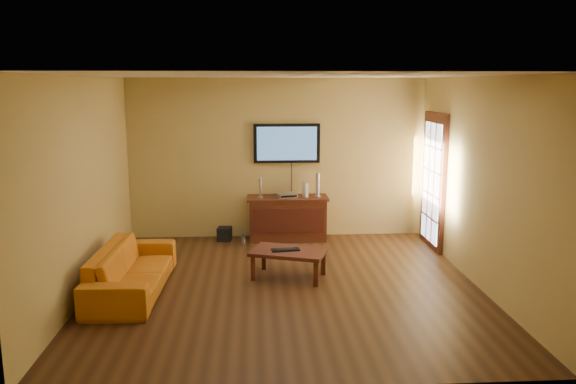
{
  "coord_description": "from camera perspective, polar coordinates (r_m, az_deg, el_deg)",
  "views": [
    {
      "loc": [
        -0.39,
        -6.94,
        2.61
      ],
      "look_at": [
        0.08,
        0.8,
        1.1
      ],
      "focal_mm": 35.0,
      "sensor_mm": 36.0,
      "label": 1
    }
  ],
  "objects": [
    {
      "name": "coffee_table",
      "position": [
        7.64,
        0.05,
        -6.3
      ],
      "size": [
        1.12,
        0.88,
        0.39
      ],
      "color": "#3D180D",
      "rests_on": "ground"
    },
    {
      "name": "bottle",
      "position": [
        9.18,
        -4.57,
        -4.91
      ],
      "size": [
        0.07,
        0.07,
        0.2
      ],
      "color": "white",
      "rests_on": "ground"
    },
    {
      "name": "keyboard",
      "position": [
        7.61,
        -0.25,
        -5.88
      ],
      "size": [
        0.4,
        0.19,
        0.02
      ],
      "color": "black",
      "rests_on": "coffee_table"
    },
    {
      "name": "sofa",
      "position": [
        7.4,
        -15.61,
        -6.85
      ],
      "size": [
        0.64,
        2.02,
        0.78
      ],
      "primitive_type": "imported",
      "rotation": [
        0.0,
        0.0,
        1.54
      ],
      "color": "#C16C15",
      "rests_on": "ground"
    },
    {
      "name": "game_console",
      "position": [
        9.39,
        1.76,
        0.26
      ],
      "size": [
        0.09,
        0.18,
        0.24
      ],
      "primitive_type": "cube",
      "rotation": [
        0.0,
        0.0,
        0.27
      ],
      "color": "white",
      "rests_on": "media_console"
    },
    {
      "name": "speaker_right",
      "position": [
        9.37,
        3.04,
        0.63
      ],
      "size": [
        0.11,
        0.11,
        0.4
      ],
      "color": "silver",
      "rests_on": "media_console"
    },
    {
      "name": "french_door",
      "position": [
        9.23,
        14.53,
        0.93
      ],
      "size": [
        0.07,
        1.02,
        2.22
      ],
      "color": "#3D180D",
      "rests_on": "ground"
    },
    {
      "name": "subwoofer",
      "position": [
        9.54,
        -6.46,
        -4.24
      ],
      "size": [
        0.25,
        0.25,
        0.22
      ],
      "primitive_type": "cube",
      "rotation": [
        0.0,
        0.0,
        -0.14
      ],
      "color": "black",
      "rests_on": "ground"
    },
    {
      "name": "media_console",
      "position": [
        9.46,
        -0.04,
        -2.66
      ],
      "size": [
        1.35,
        0.52,
        0.74
      ],
      "color": "#3D180D",
      "rests_on": "ground"
    },
    {
      "name": "speaker_left",
      "position": [
        9.3,
        -2.84,
        0.36
      ],
      "size": [
        0.09,
        0.09,
        0.33
      ],
      "color": "silver",
      "rests_on": "media_console"
    },
    {
      "name": "room_walls",
      "position": [
        7.63,
        -0.53,
        4.08
      ],
      "size": [
        5.0,
        5.0,
        5.0
      ],
      "color": "tan",
      "rests_on": "ground"
    },
    {
      "name": "av_receiver",
      "position": [
        9.33,
        -0.13,
        -0.32
      ],
      "size": [
        0.37,
        0.31,
        0.07
      ],
      "primitive_type": "cube",
      "rotation": [
        0.0,
        0.0,
        0.27
      ],
      "color": "silver",
      "rests_on": "media_console"
    },
    {
      "name": "television",
      "position": [
        9.46,
        -0.12,
        4.96
      ],
      "size": [
        1.12,
        0.08,
        0.66
      ],
      "color": "black",
      "rests_on": "ground"
    },
    {
      "name": "ground_plane",
      "position": [
        7.43,
        -0.25,
        -9.56
      ],
      "size": [
        5.0,
        5.0,
        0.0
      ],
      "primitive_type": "plane",
      "color": "#321E0E",
      "rests_on": "ground"
    }
  ]
}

